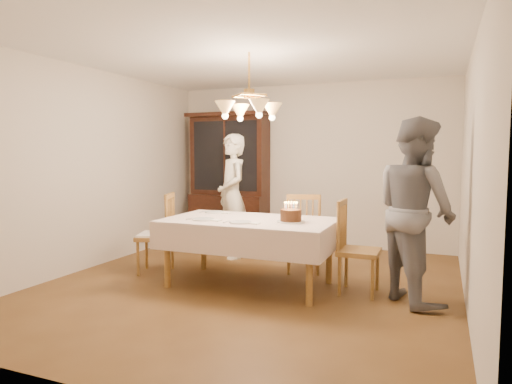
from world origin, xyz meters
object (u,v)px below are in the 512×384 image
at_px(china_hutch, 229,180).
at_px(birthday_cake, 291,216).
at_px(dining_table, 249,226).
at_px(chair_far_side, 303,237).
at_px(elderly_woman, 232,196).

xyz_separation_m(china_hutch, birthday_cake, (1.83, -2.29, -0.22)).
bearing_deg(birthday_cake, dining_table, 176.26).
xyz_separation_m(dining_table, birthday_cake, (0.50, -0.03, 0.14)).
distance_m(dining_table, birthday_cake, 0.52).
relative_size(dining_table, chair_far_side, 1.90).
distance_m(china_hutch, birthday_cake, 2.93).
xyz_separation_m(chair_far_side, elderly_woman, (-1.17, 0.39, 0.44)).
height_order(dining_table, china_hutch, china_hutch).
distance_m(dining_table, china_hutch, 2.64).
relative_size(china_hutch, elderly_woman, 1.22).
height_order(chair_far_side, elderly_woman, elderly_woman).
height_order(dining_table, elderly_woman, elderly_woman).
relative_size(china_hutch, birthday_cake, 7.20).
distance_m(dining_table, elderly_woman, 1.43).
bearing_deg(elderly_woman, dining_table, -10.23).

